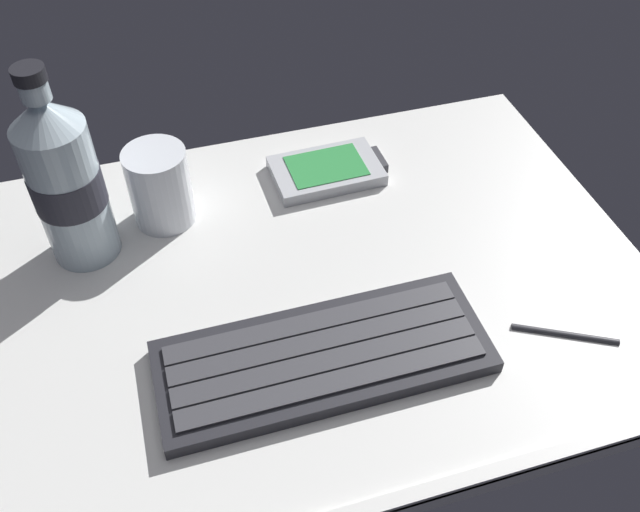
# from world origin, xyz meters

# --- Properties ---
(ground_plane) EXTENTS (0.64, 0.48, 0.03)m
(ground_plane) POSITION_xyz_m (0.00, -0.00, -0.01)
(ground_plane) COLOR silver
(keyboard) EXTENTS (0.29, 0.11, 0.02)m
(keyboard) POSITION_xyz_m (-0.03, -0.10, 0.01)
(keyboard) COLOR #232328
(keyboard) RESTS_ON ground_plane
(handheld_device) EXTENTS (0.13, 0.08, 0.02)m
(handheld_device) POSITION_xyz_m (0.05, 0.15, 0.01)
(handheld_device) COLOR #B7BABF
(handheld_device) RESTS_ON ground_plane
(juice_cup) EXTENTS (0.06, 0.06, 0.09)m
(juice_cup) POSITION_xyz_m (-0.13, 0.13, 0.04)
(juice_cup) COLOR silver
(juice_cup) RESTS_ON ground_plane
(water_bottle) EXTENTS (0.07, 0.07, 0.21)m
(water_bottle) POSITION_xyz_m (-0.21, 0.10, 0.09)
(water_bottle) COLOR silver
(water_bottle) RESTS_ON ground_plane
(stylus_pen) EXTENTS (0.09, 0.05, 0.01)m
(stylus_pen) POSITION_xyz_m (0.19, -0.13, 0.00)
(stylus_pen) COLOR #26262B
(stylus_pen) RESTS_ON ground_plane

